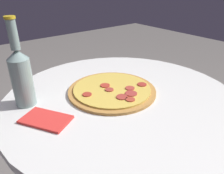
{
  "coord_description": "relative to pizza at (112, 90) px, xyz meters",
  "views": [
    {
      "loc": [
        -0.54,
        0.48,
        1.16
      ],
      "look_at": [
        0.05,
        0.01,
        0.78
      ],
      "focal_mm": 35.0,
      "sensor_mm": 36.0,
      "label": 1
    }
  ],
  "objects": [
    {
      "name": "table",
      "position": [
        -0.05,
        -0.01,
        -0.21
      ],
      "size": [
        0.87,
        0.87,
        0.76
      ],
      "color": "silver",
      "rests_on": "ground_plane"
    },
    {
      "name": "pizza",
      "position": [
        0.0,
        0.0,
        0.0
      ],
      "size": [
        0.34,
        0.34,
        0.02
      ],
      "color": "#B77F3D",
      "rests_on": "table"
    },
    {
      "name": "beer_bottle",
      "position": [
        0.12,
        0.29,
        0.1
      ],
      "size": [
        0.07,
        0.07,
        0.3
      ],
      "color": "gray",
      "rests_on": "table"
    },
    {
      "name": "napkin",
      "position": [
        -0.02,
        0.28,
        -0.0
      ],
      "size": [
        0.17,
        0.15,
        0.01
      ],
      "color": "red",
      "rests_on": "table"
    }
  ]
}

